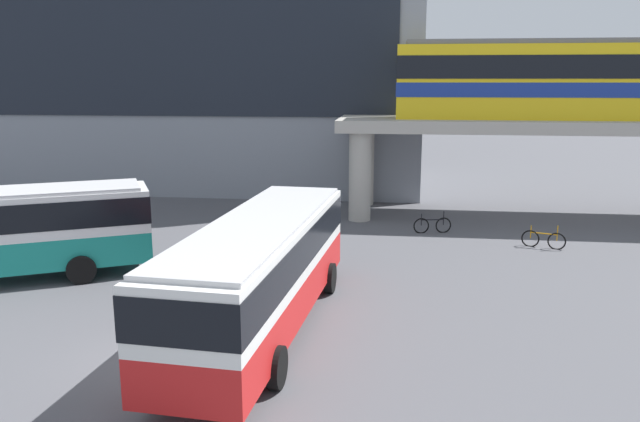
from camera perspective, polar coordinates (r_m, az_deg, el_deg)
ground_plane at (r=25.44m, az=-6.51°, el=-3.79°), size 120.00×120.00×0.00m
station_building at (r=43.72m, az=-10.00°, el=14.62°), size 28.04×13.97×17.98m
elevated_platform at (r=33.92m, az=24.66°, el=6.42°), size 26.24×5.65×5.00m
train at (r=34.09m, az=26.50°, el=10.92°), size 22.27×2.96×3.84m
bus_main at (r=17.02m, az=-5.40°, el=-4.82°), size 3.40×11.21×3.22m
bicycle_black at (r=28.78m, az=10.38°, el=-1.30°), size 1.75×0.49×1.04m
bicycle_orange at (r=27.44m, az=20.02°, el=-2.51°), size 1.72×0.63×1.04m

